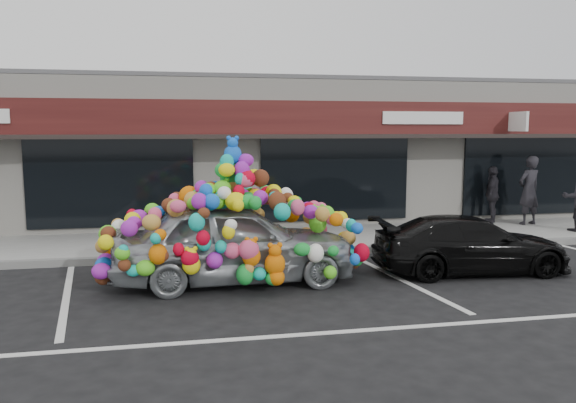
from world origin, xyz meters
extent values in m
plane|color=black|center=(0.00, 0.00, 0.00)|extent=(90.00, 90.00, 0.00)
cube|color=white|center=(0.00, 8.50, 2.10)|extent=(24.00, 6.00, 4.20)
cube|color=#59595B|center=(0.00, 8.50, 4.25)|extent=(24.00, 6.00, 0.12)
cube|color=#39100F|center=(0.00, 5.42, 3.15)|extent=(24.00, 0.18, 0.90)
cube|color=black|center=(0.00, 4.90, 2.65)|extent=(24.00, 1.20, 0.10)
cube|color=white|center=(8.20, 4.95, 3.05)|extent=(0.08, 0.95, 0.55)
cube|color=white|center=(5.50, 5.30, 3.15)|extent=(2.40, 0.04, 0.35)
cube|color=black|center=(-3.00, 5.47, 1.45)|extent=(4.20, 0.12, 2.30)
cube|color=black|center=(3.00, 5.47, 1.45)|extent=(4.20, 0.12, 2.30)
cube|color=black|center=(9.00, 5.47, 1.45)|extent=(4.20, 0.12, 2.30)
cube|color=gray|center=(0.00, 4.00, 0.07)|extent=(26.00, 3.00, 0.15)
cube|color=slate|center=(0.00, 2.50, 0.07)|extent=(26.00, 0.18, 0.16)
cube|color=silver|center=(-3.20, 0.20, 0.00)|extent=(0.73, 4.37, 0.01)
cube|color=silver|center=(2.80, 0.20, 0.00)|extent=(0.73, 4.37, 0.01)
cube|color=silver|center=(2.00, -2.30, 0.00)|extent=(14.00, 0.12, 0.01)
imported|color=gray|center=(-0.30, 0.59, 0.76)|extent=(1.89, 4.49, 1.51)
ellipsoid|color=red|center=(-0.30, 0.59, 2.08)|extent=(1.38, 1.90, 1.14)
sphere|color=yellow|center=(1.25, 0.44, 1.09)|extent=(0.34, 0.34, 0.34)
sphere|color=#2782FF|center=(0.30, -0.38, 0.55)|extent=(0.36, 0.36, 0.36)
sphere|color=green|center=(-1.10, 1.56, 0.60)|extent=(0.30, 0.30, 0.30)
sphere|color=#DD506E|center=(-0.30, 0.59, 2.60)|extent=(0.32, 0.32, 0.32)
sphere|color=#FFA210|center=(-1.64, 0.69, 1.10)|extent=(0.30, 0.30, 0.30)
imported|color=black|center=(4.38, 0.45, 0.56)|extent=(1.82, 3.96, 1.12)
imported|color=black|center=(8.42, 4.56, 1.12)|extent=(0.80, 0.62, 1.94)
imported|color=#252227|center=(7.56, 5.00, 0.97)|extent=(0.99, 0.92, 1.64)
camera|label=1|loc=(-1.27, -9.58, 2.82)|focal=35.00mm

